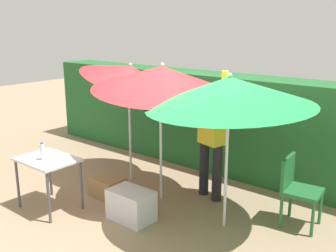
# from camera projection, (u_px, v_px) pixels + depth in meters

# --- Properties ---
(ground_plane) EXTENTS (24.00, 24.00, 0.00)m
(ground_plane) POSITION_uv_depth(u_px,v_px,m) (154.00, 206.00, 5.54)
(ground_plane) COLOR #9E8466
(hedge_row) EXTENTS (8.00, 0.70, 1.66)m
(hedge_row) POSITION_uv_depth(u_px,v_px,m) (227.00, 123.00, 6.74)
(hedge_row) COLOR #23602D
(hedge_row) RESTS_ON ground_plane
(umbrella_rainbow) EXTENTS (1.57, 1.53, 2.14)m
(umbrella_rainbow) POSITION_uv_depth(u_px,v_px,m) (130.00, 74.00, 6.12)
(umbrella_rainbow) COLOR silver
(umbrella_rainbow) RESTS_ON ground_plane
(umbrella_orange) EXTENTS (2.01, 2.00, 1.96)m
(umbrella_orange) POSITION_uv_depth(u_px,v_px,m) (229.00, 92.00, 4.57)
(umbrella_orange) COLOR silver
(umbrella_orange) RESTS_ON ground_plane
(umbrella_yellow) EXTENTS (1.93, 1.91, 2.05)m
(umbrella_yellow) POSITION_uv_depth(u_px,v_px,m) (162.00, 78.00, 5.34)
(umbrella_yellow) COLOR silver
(umbrella_yellow) RESTS_ON ground_plane
(person_vendor) EXTENTS (0.55, 0.30, 1.88)m
(person_vendor) POSITION_uv_depth(u_px,v_px,m) (211.00, 136.00, 5.60)
(person_vendor) COLOR black
(person_vendor) RESTS_ON ground_plane
(chair_plastic) EXTENTS (0.48, 0.48, 0.89)m
(chair_plastic) POSITION_uv_depth(u_px,v_px,m) (297.00, 187.00, 4.91)
(chair_plastic) COLOR #236633
(chair_plastic) RESTS_ON ground_plane
(cooler_box) EXTENTS (0.58, 0.38, 0.41)m
(cooler_box) POSITION_uv_depth(u_px,v_px,m) (131.00, 205.00, 5.12)
(cooler_box) COLOR silver
(cooler_box) RESTS_ON ground_plane
(crate_cardboard) EXTENTS (0.45, 0.36, 0.29)m
(crate_cardboard) POSITION_uv_depth(u_px,v_px,m) (108.00, 187.00, 5.82)
(crate_cardboard) COLOR #9E7A4C
(crate_cardboard) RESTS_ON ground_plane
(folding_table) EXTENTS (0.80, 0.60, 0.72)m
(folding_table) POSITION_uv_depth(u_px,v_px,m) (48.00, 164.00, 5.33)
(folding_table) COLOR #4C4C51
(folding_table) RESTS_ON ground_plane
(bottle_water) EXTENTS (0.07, 0.07, 0.24)m
(bottle_water) POSITION_uv_depth(u_px,v_px,m) (43.00, 152.00, 5.23)
(bottle_water) COLOR silver
(bottle_water) RESTS_ON folding_table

